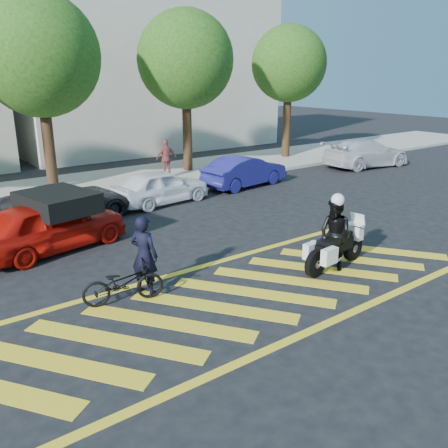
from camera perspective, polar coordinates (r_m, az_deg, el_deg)
ground at (r=10.31m, az=1.39°, el=-8.97°), size 90.00×90.00×0.00m
sidewalk at (r=20.57m, az=-19.79°, el=3.87°), size 60.00×5.00×0.15m
crosswalk at (r=10.29m, az=1.22°, el=-9.01°), size 12.33×4.00×0.01m
building_right at (r=31.84m, az=-9.83°, el=19.05°), size 16.00×8.00×11.00m
tree_center at (r=20.16m, az=-21.03°, el=17.94°), size 4.60×4.60×7.56m
tree_right at (r=22.91m, az=-4.44°, el=18.72°), size 4.40×4.40×7.41m
tree_far_right at (r=26.97m, az=7.90°, el=18.23°), size 4.00×4.00×7.10m
officer_bike at (r=10.37m, az=-9.58°, el=-3.71°), size 0.69×0.77×1.77m
bicycle at (r=10.19m, az=-12.04°, el=-6.95°), size 1.80×1.01×0.89m
police_motorcycle at (r=11.94m, az=13.17°, el=-2.83°), size 2.24×0.75×0.99m
officer_moto at (r=11.81m, az=13.23°, el=-1.27°), size 0.75×0.92×1.77m
red_convertible at (r=13.61m, az=-20.21°, el=-0.15°), size 4.44×2.50×1.42m
parked_mid_left at (r=16.28m, az=-18.45°, el=2.48°), size 4.46×2.24×1.21m
parked_mid_right at (r=17.65m, az=-7.59°, el=4.48°), size 3.86×1.86×1.27m
parked_right at (r=20.23m, az=2.51°, el=6.37°), size 4.10×1.85×1.30m
parked_far_right at (r=25.64m, az=16.76°, el=8.16°), size 5.02×2.57×1.40m
pedestrian_right at (r=21.44m, az=-6.95°, el=7.84°), size 1.01×0.47×1.70m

